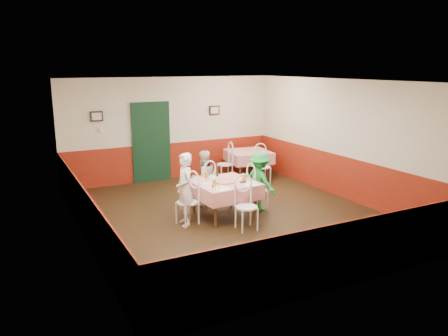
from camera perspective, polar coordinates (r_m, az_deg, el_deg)
name	(u,v)px	position (r m, az deg, el deg)	size (l,w,h in m)	color
floor	(231,215)	(9.35, 0.90, -6.10)	(7.00, 7.00, 0.00)	black
ceiling	(231,81)	(8.83, 0.97, 11.31)	(7.00, 7.00, 0.00)	white
back_wall	(171,129)	(12.14, -6.91, 5.12)	(6.00, 0.10, 2.80)	beige
front_wall	(352,193)	(6.21, 16.37, -3.20)	(6.00, 0.10, 2.80)	beige
left_wall	(80,165)	(8.05, -18.27, 0.38)	(0.10, 7.00, 2.80)	beige
right_wall	(343,139)	(10.71, 15.27, 3.66)	(0.10, 7.00, 2.80)	beige
wainscot_back	(172,161)	(12.29, -6.76, 0.96)	(6.00, 0.03, 1.00)	maroon
wainscot_front	(347,254)	(6.52, 15.76, -10.78)	(6.00, 0.03, 1.00)	maroon
wainscot_left	(85,214)	(8.29, -17.71, -5.69)	(0.03, 7.00, 1.00)	maroon
wainscot_right	(340,176)	(10.88, 14.92, -1.02)	(0.03, 7.00, 1.00)	maroon
door	(151,143)	(11.96, -9.47, 3.21)	(0.96, 0.06, 2.10)	black
picture_left	(97,116)	(11.50, -16.31, 6.50)	(0.32, 0.03, 0.26)	black
picture_right	(214,110)	(12.55, -1.27, 7.55)	(0.32, 0.03, 0.26)	black
thermostat	(101,130)	(11.56, -15.71, 4.82)	(0.10, 0.03, 0.10)	white
main_table	(224,199)	(9.12, 0.00, -4.13)	(1.22, 1.22, 0.77)	red
second_table	(248,164)	(12.33, 3.20, 0.48)	(1.12, 1.12, 0.77)	red
chair_left	(187,202)	(8.71, -4.83, -4.50)	(0.42, 0.42, 0.90)	white
chair_right	(258,190)	(9.54, 4.40, -2.91)	(0.42, 0.42, 0.90)	white
chair_far	(205,187)	(9.80, -2.54, -2.43)	(0.42, 0.42, 0.90)	white
chair_near	(247,207)	(8.41, 2.97, -5.13)	(0.42, 0.42, 0.90)	white
chair_second_a	(225,164)	(11.96, 0.10, 0.47)	(0.42, 0.42, 0.90)	white
chair_second_b	(263,167)	(11.69, 5.06, 0.12)	(0.42, 0.42, 0.90)	white
pizza	(225,181)	(8.98, 0.07, -1.74)	(0.46, 0.46, 0.03)	#B74723
plate_left	(208,184)	(8.80, -2.16, -2.13)	(0.25, 0.25, 0.01)	white
plate_right	(240,179)	(9.20, 2.14, -1.43)	(0.25, 0.25, 0.01)	white
plate_far	(214,177)	(9.33, -1.33, -1.23)	(0.25, 0.25, 0.01)	white
glass_a	(214,183)	(8.60, -1.26, -2.03)	(0.08, 0.08, 0.15)	#BF7219
glass_b	(244,178)	(9.01, 2.65, -1.32)	(0.08, 0.08, 0.15)	#BF7219
glass_c	(207,175)	(9.27, -2.29, -0.94)	(0.07, 0.07, 0.13)	#BF7219
beer_bottle	(217,172)	(9.37, -0.90, -0.53)	(0.06, 0.06, 0.21)	#381C0A
shaker_a	(216,187)	(8.43, -1.09, -2.54)	(0.04, 0.04, 0.09)	silver
shaker_b	(219,187)	(8.42, -0.65, -2.56)	(0.04, 0.04, 0.09)	silver
shaker_c	(213,186)	(8.49, -1.50, -2.43)	(0.04, 0.04, 0.09)	#B23319
menu_left	(220,188)	(8.53, -0.56, -2.66)	(0.30, 0.40, 0.00)	white
menu_right	(250,184)	(8.87, 3.41, -2.05)	(0.30, 0.40, 0.00)	white
wallet	(243,182)	(8.93, 2.51, -1.86)	(0.11, 0.09, 0.02)	black
diner_left	(185,189)	(8.61, -5.16, -2.80)	(0.53, 0.35, 1.45)	gray
diner_far	(204,178)	(9.80, -2.69, -1.35)	(0.61, 0.48, 1.26)	gray
diner_right	(260,181)	(9.51, 4.67, -1.75)	(0.83, 0.48, 1.29)	gray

